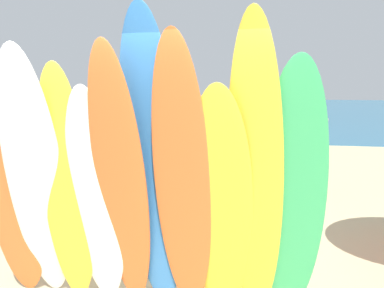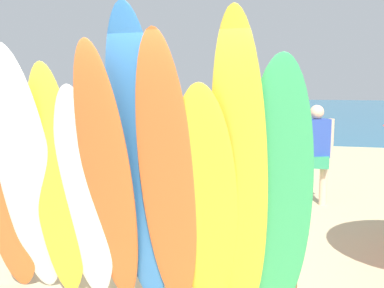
% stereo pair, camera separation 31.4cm
% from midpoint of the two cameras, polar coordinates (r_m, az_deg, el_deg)
% --- Properties ---
extents(ground, '(60.00, 60.00, 0.00)m').
position_cam_midpoint_polar(ground, '(18.29, 9.73, 1.30)').
color(ground, '#D3BC8C').
extents(ocean_water, '(60.00, 40.00, 0.02)m').
position_cam_midpoint_polar(ocean_water, '(35.24, 11.82, 4.45)').
color(ocean_water, teal).
rests_on(ocean_water, ground).
extents(surfboard_rack, '(3.04, 0.07, 0.66)m').
position_cam_midpoint_polar(surfboard_rack, '(4.61, -3.62, -12.08)').
color(surfboard_rack, brown).
rests_on(surfboard_rack, ground).
extents(surfboard_orange_0, '(0.57, 0.49, 2.07)m').
position_cam_midpoint_polar(surfboard_orange_0, '(4.58, -21.33, -6.10)').
color(surfboard_orange_0, orange).
rests_on(surfboard_orange_0, ground).
extents(surfboard_white_1, '(0.62, 0.79, 2.45)m').
position_cam_midpoint_polar(surfboard_white_1, '(4.31, -18.81, -4.23)').
color(surfboard_white_1, white).
rests_on(surfboard_white_1, ground).
extents(surfboard_yellow_2, '(0.52, 0.53, 2.30)m').
position_cam_midpoint_polar(surfboard_yellow_2, '(4.22, -15.17, -5.40)').
color(surfboard_yellow_2, yellow).
rests_on(surfboard_yellow_2, ground).
extents(surfboard_white_3, '(0.52, 0.55, 2.11)m').
position_cam_midpoint_polar(surfboard_white_3, '(4.13, -11.71, -6.96)').
color(surfboard_white_3, white).
rests_on(surfboard_white_3, ground).
extents(surfboard_orange_4, '(0.52, 0.75, 2.47)m').
position_cam_midpoint_polar(surfboard_orange_4, '(3.92, -8.67, -4.95)').
color(surfboard_orange_4, orange).
rests_on(surfboard_orange_4, ground).
extents(surfboard_blue_5, '(0.62, 0.66, 2.76)m').
position_cam_midpoint_polar(surfboard_blue_5, '(3.87, -4.61, -2.81)').
color(surfboard_blue_5, '#337AD1').
rests_on(surfboard_blue_5, ground).
extents(surfboard_orange_6, '(0.54, 0.70, 2.54)m').
position_cam_midpoint_polar(surfboard_orange_6, '(3.72, -0.82, -5.03)').
color(surfboard_orange_6, orange).
rests_on(surfboard_orange_6, ground).
extents(surfboard_yellow_7, '(0.57, 0.60, 2.12)m').
position_cam_midpoint_polar(surfboard_yellow_7, '(3.77, 4.15, -8.14)').
color(surfboard_yellow_7, yellow).
rests_on(surfboard_yellow_7, ground).
extents(surfboard_yellow_8, '(0.52, 0.65, 2.69)m').
position_cam_midpoint_polar(surfboard_yellow_8, '(3.63, 8.68, -4.21)').
color(surfboard_yellow_8, yellow).
rests_on(surfboard_yellow_8, ground).
extents(surfboard_green_9, '(0.62, 0.59, 2.34)m').
position_cam_midpoint_polar(surfboard_green_9, '(3.74, 13.48, -6.71)').
color(surfboard_green_9, '#38B266').
rests_on(surfboard_green_9, ground).
extents(beachgoer_strolling, '(0.60, 0.40, 1.73)m').
position_cam_midpoint_polar(beachgoer_strolling, '(7.75, 16.92, -0.54)').
color(beachgoer_strolling, beige).
rests_on(beachgoer_strolling, ground).
extents(beachgoer_photographing, '(0.42, 0.61, 1.62)m').
position_cam_midpoint_polar(beachgoer_photographing, '(6.88, -19.46, -2.26)').
color(beachgoer_photographing, beige).
rests_on(beachgoer_photographing, ground).
extents(beachgoer_midbeach, '(0.44, 0.56, 1.68)m').
position_cam_midpoint_polar(beachgoer_midbeach, '(7.70, -16.26, -0.81)').
color(beachgoer_midbeach, '#9E704C').
rests_on(beachgoer_midbeach, ground).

